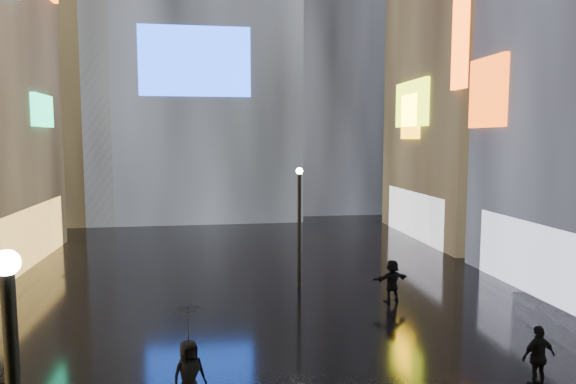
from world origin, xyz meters
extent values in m
plane|color=black|center=(0.00, 20.00, 0.00)|extent=(140.00, 140.00, 0.00)
cube|color=#FFC659|center=(-11.10, 26.00, 1.50)|extent=(0.20, 10.00, 3.00)
cube|color=#16CA7D|center=(-10.85, 27.82, 7.91)|extent=(0.25, 3.00, 1.71)
cube|color=white|center=(11.10, 17.00, 1.50)|extent=(0.20, 9.00, 3.00)
cube|color=#E1490B|center=(10.85, 21.12, 8.58)|extent=(0.25, 2.99, 3.26)
cube|color=black|center=(16.00, 30.00, 14.00)|extent=(10.00, 12.00, 28.00)
cube|color=white|center=(11.10, 30.00, 1.50)|extent=(0.20, 9.00, 3.00)
cube|color=#C1E116|center=(10.85, 30.32, 8.66)|extent=(0.25, 4.92, 2.91)
cube|color=orange|center=(10.85, 30.44, 7.84)|extent=(0.25, 2.63, 2.87)
cube|color=#194CFF|center=(-3.00, 36.90, 12.00)|extent=(8.00, 0.20, 5.00)
cube|color=black|center=(9.00, 46.00, 17.00)|extent=(12.00, 12.00, 34.00)
cube|color=black|center=(-14.00, 42.00, 13.00)|extent=(10.00, 10.00, 26.00)
sphere|color=white|center=(-4.30, 4.48, 5.05)|extent=(0.30, 0.30, 0.30)
cylinder|color=black|center=(1.72, 20.03, 2.50)|extent=(0.16, 0.16, 5.00)
sphere|color=white|center=(1.72, 20.03, 5.05)|extent=(0.30, 0.30, 0.30)
imported|color=black|center=(6.24, 10.09, 0.82)|extent=(1.01, 0.51, 1.65)
imported|color=black|center=(-2.62, 10.39, 0.84)|extent=(0.97, 0.84, 1.68)
imported|color=black|center=(4.99, 17.44, 0.84)|extent=(1.63, 0.82, 1.68)
imported|color=black|center=(-2.62, 10.39, 2.12)|extent=(1.03, 1.04, 0.88)
camera|label=1|loc=(-2.06, -1.48, 6.42)|focal=32.00mm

